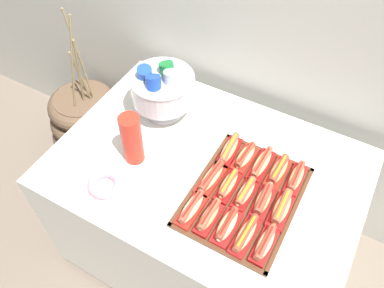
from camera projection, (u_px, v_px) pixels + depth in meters
ground_plane at (203, 247)px, 2.26m from camera, size 10.00×10.00×0.00m
buffet_table at (205, 210)px, 1.95m from camera, size 1.30×0.91×0.78m
floor_vase at (89, 126)px, 2.56m from camera, size 0.49×0.49×1.08m
serving_tray at (244, 197)px, 1.56m from camera, size 0.41×0.53×0.01m
hot_dog_0 at (192, 208)px, 1.49m from camera, size 0.07×0.17×0.06m
hot_dog_1 at (209, 216)px, 1.47m from camera, size 0.06×0.16×0.06m
hot_dog_2 at (227, 225)px, 1.44m from camera, size 0.07×0.16×0.06m
hot_dog_3 at (245, 235)px, 1.42m from camera, size 0.07×0.18×0.06m
hot_dog_4 at (265, 244)px, 1.40m from camera, size 0.06×0.16×0.06m
hot_dog_5 at (211, 177)px, 1.59m from camera, size 0.07×0.19×0.06m
hot_dog_6 at (228, 185)px, 1.56m from camera, size 0.06×0.16×0.06m
hot_dog_7 at (245, 193)px, 1.54m from camera, size 0.06×0.16×0.06m
hot_dog_8 at (263, 200)px, 1.51m from camera, size 0.07×0.16×0.06m
hot_dog_9 at (281, 208)px, 1.49m from camera, size 0.07×0.17×0.07m
hot_dog_10 at (229, 150)px, 1.68m from camera, size 0.07×0.18×0.06m
hot_dog_11 at (245, 157)px, 1.65m from camera, size 0.07×0.16×0.06m
hot_dog_12 at (261, 164)px, 1.63m from camera, size 0.07×0.18×0.06m
hot_dog_13 at (278, 171)px, 1.61m from camera, size 0.07×0.18×0.06m
hot_dog_14 at (296, 178)px, 1.58m from camera, size 0.06×0.17×0.06m
punch_bowl at (162, 88)px, 1.75m from camera, size 0.29×0.29×0.27m
cup_stack at (132, 139)px, 1.60m from camera, size 0.09×0.09×0.25m
donut at (105, 184)px, 1.58m from camera, size 0.14×0.14×0.03m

